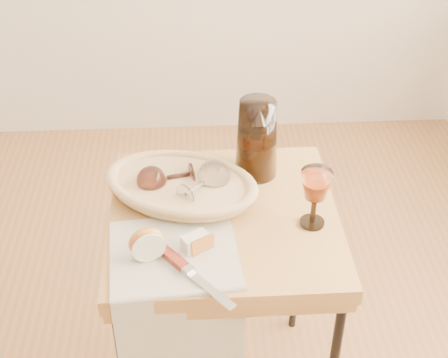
{
  "coord_description": "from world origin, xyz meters",
  "views": [
    {
      "loc": [
        0.48,
        -1.02,
        1.73
      ],
      "look_at": [
        0.54,
        0.18,
        0.84
      ],
      "focal_mm": 51.23,
      "sensor_mm": 36.0,
      "label": 1
    }
  ],
  "objects_px": {
    "side_table": "(224,312)",
    "pitcher": "(257,138)",
    "goblet_lying_a": "(169,178)",
    "table_knife": "(191,272)",
    "apple_half": "(147,242)",
    "wine_goblet": "(315,198)",
    "tea_towel": "(174,254)",
    "goblet_lying_b": "(202,184)",
    "bread_basket": "(181,188)"
  },
  "relations": [
    {
      "from": "side_table",
      "to": "pitcher",
      "type": "relative_size",
      "value": 2.8
    },
    {
      "from": "goblet_lying_a",
      "to": "table_knife",
      "type": "height_order",
      "value": "goblet_lying_a"
    },
    {
      "from": "side_table",
      "to": "apple_half",
      "type": "relative_size",
      "value": 8.65
    },
    {
      "from": "pitcher",
      "to": "table_knife",
      "type": "height_order",
      "value": "pitcher"
    },
    {
      "from": "table_knife",
      "to": "apple_half",
      "type": "bearing_deg",
      "value": -165.31
    },
    {
      "from": "goblet_lying_a",
      "to": "apple_half",
      "type": "relative_size",
      "value": 1.47
    },
    {
      "from": "side_table",
      "to": "wine_goblet",
      "type": "xyz_separation_m",
      "value": [
        0.21,
        -0.05,
        0.44
      ]
    },
    {
      "from": "wine_goblet",
      "to": "table_knife",
      "type": "height_order",
      "value": "wine_goblet"
    },
    {
      "from": "tea_towel",
      "to": "goblet_lying_b",
      "type": "distance_m",
      "value": 0.21
    },
    {
      "from": "side_table",
      "to": "goblet_lying_b",
      "type": "bearing_deg",
      "value": 134.27
    },
    {
      "from": "tea_towel",
      "to": "apple_half",
      "type": "height_order",
      "value": "apple_half"
    },
    {
      "from": "table_knife",
      "to": "goblet_lying_a",
      "type": "bearing_deg",
      "value": 150.63
    },
    {
      "from": "bread_basket",
      "to": "side_table",
      "type": "bearing_deg",
      "value": -14.65
    },
    {
      "from": "bread_basket",
      "to": "apple_half",
      "type": "bearing_deg",
      "value": -88.58
    },
    {
      "from": "goblet_lying_a",
      "to": "pitcher",
      "type": "height_order",
      "value": "pitcher"
    },
    {
      "from": "side_table",
      "to": "goblet_lying_b",
      "type": "relative_size",
      "value": 5.27
    },
    {
      "from": "pitcher",
      "to": "apple_half",
      "type": "relative_size",
      "value": 3.08
    },
    {
      "from": "tea_towel",
      "to": "pitcher",
      "type": "bearing_deg",
      "value": 50.14
    },
    {
      "from": "side_table",
      "to": "tea_towel",
      "type": "bearing_deg",
      "value": -130.28
    },
    {
      "from": "goblet_lying_b",
      "to": "table_knife",
      "type": "bearing_deg",
      "value": -142.71
    },
    {
      "from": "goblet_lying_b",
      "to": "pitcher",
      "type": "distance_m",
      "value": 0.2
    },
    {
      "from": "goblet_lying_a",
      "to": "apple_half",
      "type": "height_order",
      "value": "goblet_lying_a"
    },
    {
      "from": "pitcher",
      "to": "table_knife",
      "type": "xyz_separation_m",
      "value": [
        -0.18,
        -0.39,
        -0.09
      ]
    },
    {
      "from": "bread_basket",
      "to": "tea_towel",
      "type": "bearing_deg",
      "value": -73.95
    },
    {
      "from": "table_knife",
      "to": "wine_goblet",
      "type": "bearing_deg",
      "value": 80.59
    },
    {
      "from": "pitcher",
      "to": "wine_goblet",
      "type": "bearing_deg",
      "value": -63.49
    },
    {
      "from": "bread_basket",
      "to": "goblet_lying_b",
      "type": "bearing_deg",
      "value": -1.05
    },
    {
      "from": "goblet_lying_a",
      "to": "side_table",
      "type": "bearing_deg",
      "value": 132.98
    },
    {
      "from": "side_table",
      "to": "goblet_lying_b",
      "type": "xyz_separation_m",
      "value": [
        -0.05,
        0.05,
        0.42
      ]
    },
    {
      "from": "side_table",
      "to": "wine_goblet",
      "type": "height_order",
      "value": "wine_goblet"
    },
    {
      "from": "apple_half",
      "to": "goblet_lying_b",
      "type": "bearing_deg",
      "value": 39.99
    },
    {
      "from": "bread_basket",
      "to": "pitcher",
      "type": "xyz_separation_m",
      "value": [
        0.2,
        0.1,
        0.08
      ]
    },
    {
      "from": "bread_basket",
      "to": "wine_goblet",
      "type": "xyz_separation_m",
      "value": [
        0.32,
        -0.13,
        0.05
      ]
    },
    {
      "from": "side_table",
      "to": "tea_towel",
      "type": "xyz_separation_m",
      "value": [
        -0.12,
        -0.14,
        0.36
      ]
    },
    {
      "from": "tea_towel",
      "to": "bread_basket",
      "type": "distance_m",
      "value": 0.22
    },
    {
      "from": "tea_towel",
      "to": "wine_goblet",
      "type": "relative_size",
      "value": 1.87
    },
    {
      "from": "side_table",
      "to": "bread_basket",
      "type": "height_order",
      "value": "bread_basket"
    },
    {
      "from": "tea_towel",
      "to": "goblet_lying_b",
      "type": "xyz_separation_m",
      "value": [
        0.07,
        0.2,
        0.05
      ]
    },
    {
      "from": "tea_towel",
      "to": "wine_goblet",
      "type": "height_order",
      "value": "wine_goblet"
    },
    {
      "from": "goblet_lying_a",
      "to": "goblet_lying_b",
      "type": "xyz_separation_m",
      "value": [
        0.08,
        -0.04,
        0.0
      ]
    },
    {
      "from": "bread_basket",
      "to": "wine_goblet",
      "type": "relative_size",
      "value": 2.26
    },
    {
      "from": "goblet_lying_a",
      "to": "bread_basket",
      "type": "bearing_deg",
      "value": 139.91
    },
    {
      "from": "tea_towel",
      "to": "apple_half",
      "type": "bearing_deg",
      "value": 178.24
    },
    {
      "from": "tea_towel",
      "to": "goblet_lying_a",
      "type": "distance_m",
      "value": 0.24
    },
    {
      "from": "pitcher",
      "to": "side_table",
      "type": "bearing_deg",
      "value": -120.75
    },
    {
      "from": "apple_half",
      "to": "pitcher",
      "type": "bearing_deg",
      "value": 31.82
    },
    {
      "from": "tea_towel",
      "to": "goblet_lying_b",
      "type": "bearing_deg",
      "value": 65.23
    },
    {
      "from": "pitcher",
      "to": "tea_towel",
      "type": "bearing_deg",
      "value": -126.09
    },
    {
      "from": "tea_towel",
      "to": "table_knife",
      "type": "relative_size",
      "value": 1.19
    },
    {
      "from": "goblet_lying_a",
      "to": "pitcher",
      "type": "relative_size",
      "value": 0.48
    }
  ]
}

